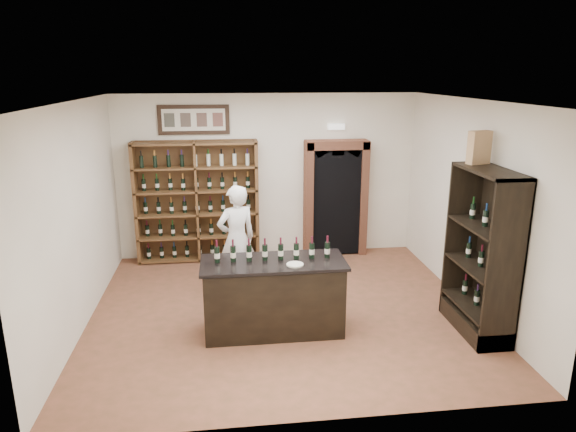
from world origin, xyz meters
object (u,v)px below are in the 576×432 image
object	(u,v)px
tasting_counter	(274,297)
wine_crate	(479,147)
shopkeeper	(237,239)
wine_shelf	(197,201)
side_cabinet	(482,278)
counter_bottle_0	(217,254)

from	to	relation	value
tasting_counter	wine_crate	distance (m)	3.33
tasting_counter	shopkeeper	world-z (taller)	shopkeeper
wine_shelf	side_cabinet	world-z (taller)	same
wine_shelf	side_cabinet	bearing A→B (deg)	-40.21
counter_bottle_0	side_cabinet	bearing A→B (deg)	-5.82
counter_bottle_0	side_cabinet	size ratio (longest dim) A/B	0.14
tasting_counter	shopkeeper	distance (m)	1.50
shopkeeper	wine_crate	size ratio (longest dim) A/B	3.98
tasting_counter	wine_crate	bearing A→B (deg)	1.92
wine_shelf	wine_crate	size ratio (longest dim) A/B	5.10
counter_bottle_0	wine_crate	distance (m)	3.67
wine_shelf	counter_bottle_0	distance (m)	2.91
tasting_counter	wine_crate	xyz separation A→B (m)	(2.71, 0.09, 1.92)
wine_shelf	tasting_counter	bearing A→B (deg)	-69.44
side_cabinet	shopkeeper	world-z (taller)	side_cabinet
tasting_counter	counter_bottle_0	world-z (taller)	counter_bottle_0
wine_shelf	shopkeeper	bearing A→B (deg)	-66.94
counter_bottle_0	side_cabinet	xyz separation A→B (m)	(3.44, -0.35, -0.35)
counter_bottle_0	wine_shelf	bearing A→B (deg)	97.51
counter_bottle_0	wine_crate	world-z (taller)	wine_crate
tasting_counter	side_cabinet	bearing A→B (deg)	-6.28
wine_crate	shopkeeper	bearing A→B (deg)	141.36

